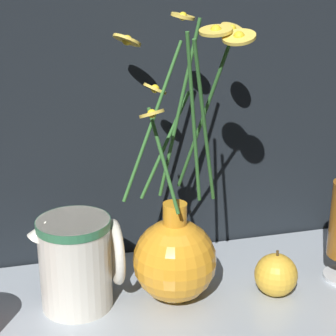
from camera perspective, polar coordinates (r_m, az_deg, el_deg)
ground_plane at (r=0.86m, az=-0.41°, el=-14.38°), size 6.00×6.00×0.00m
shelf at (r=0.85m, az=-0.41°, el=-14.04°), size 0.78×0.35×0.01m
vase_with_flowers at (r=0.83m, az=0.73°, el=-8.49°), size 0.19×0.21×0.41m
ceramic_pitcher at (r=0.82m, az=-9.14°, el=-9.11°), size 0.13×0.10×0.15m
orange_fruit at (r=0.87m, az=10.91°, el=-10.61°), size 0.07×0.07×0.07m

